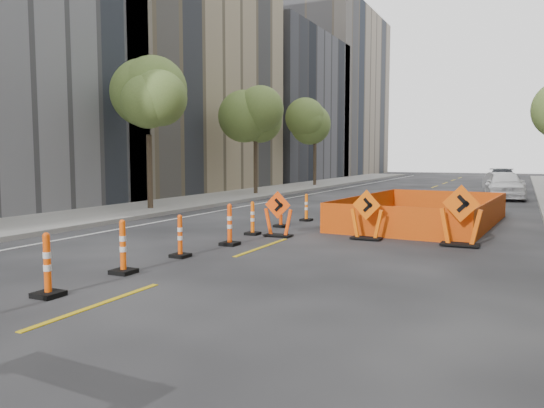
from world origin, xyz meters
The scene contains 21 objects.
ground_plane centered at (0.00, 0.00, 0.00)m, with size 140.00×140.00×0.00m, color black.
sidewalk_left centered at (-9.00, 12.00, 0.07)m, with size 4.00×90.00×0.15m, color gray.
bld_left_d centered at (-17.00, 39.20, 7.00)m, with size 12.00×16.00×14.00m, color #4C4C51.
bld_left_e centered at (-17.00, 55.60, 10.00)m, with size 12.00×20.00×20.00m, color gray.
tree_l_b centered at (-8.40, 10.00, 4.53)m, with size 2.80×2.80×5.95m.
tree_l_c centered at (-8.40, 20.00, 4.53)m, with size 2.80×2.80×5.95m.
tree_l_d centered at (-8.40, 30.00, 4.53)m, with size 2.80×2.80×5.95m.
channelizer_2 centered at (-1.13, -1.97, 0.56)m, with size 0.44×0.44×1.12m, color #E24809, non-canonical shape.
channelizer_3 centered at (-1.19, -0.02, 0.56)m, with size 0.44×0.44×1.12m, color #E94F09, non-canonical shape.
channelizer_4 centered at (-1.16, 1.94, 0.51)m, with size 0.40×0.40×1.02m, color #E44809, non-canonical shape.
channelizer_5 centered at (-0.93, 3.90, 0.56)m, with size 0.45×0.45×1.13m, color #F4470A, non-canonical shape.
channelizer_6 centered at (-1.26, 5.85, 0.51)m, with size 0.40×0.40×1.02m, color #FF620A, non-canonical shape.
channelizer_7 centered at (-1.20, 7.81, 0.53)m, with size 0.42×0.42×1.06m, color #DB3D09, non-canonical shape.
channelizer_8 centered at (-1.05, 9.77, 0.50)m, with size 0.40×0.40×1.01m, color orange, non-canonical shape.
chevron_sign_left centered at (-0.40, 5.87, 0.68)m, with size 0.91×0.54×1.36m, color #FF480A, non-canonical shape.
chevron_sign_center centered at (2.13, 6.43, 0.72)m, with size 0.96×0.58×1.44m, color #FF630A, non-canonical shape.
chevron_sign_right centered at (4.69, 6.39, 0.82)m, with size 1.10×0.66×1.64m, color #F2580A, non-canonical shape.
safety_fence centered at (3.02, 10.72, 0.48)m, with size 4.47×7.61×0.95m, color #FC590D, non-canonical shape.
parked_car_near centered at (5.24, 23.51, 0.80)m, with size 1.88×4.68×1.60m, color white.
parked_car_mid centered at (5.00, 28.48, 0.67)m, with size 1.41×4.06×1.34m, color #B4B3B9.
parked_car_far centered at (4.75, 34.31, 0.72)m, with size 2.03×4.99×1.45m, color black.
Camera 1 is at (6.14, -8.37, 2.42)m, focal length 35.00 mm.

